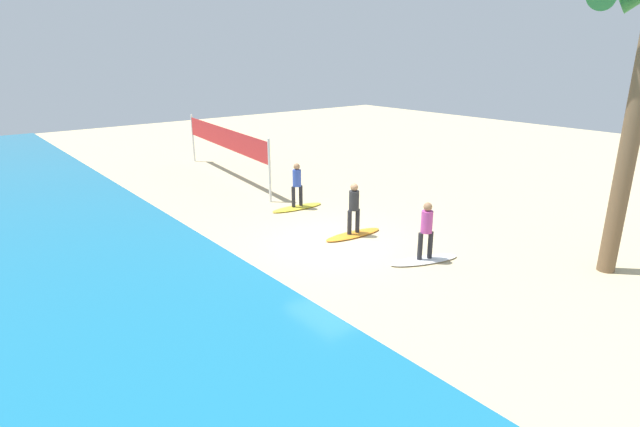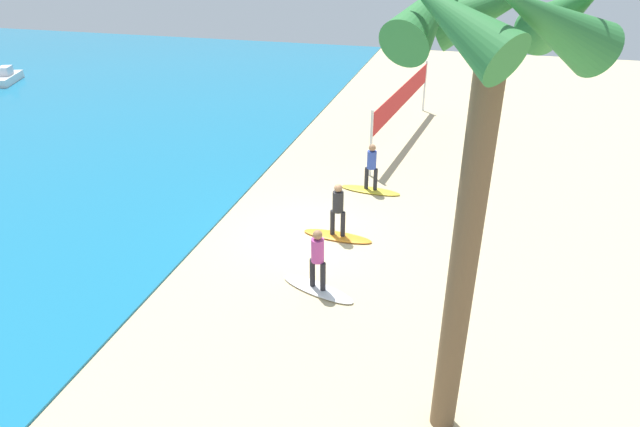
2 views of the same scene
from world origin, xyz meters
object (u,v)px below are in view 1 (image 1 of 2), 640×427
at_px(surfer_white, 426,227).
at_px(surfer_orange, 354,205).
at_px(surfboard_white, 424,260).
at_px(surfer_yellow, 297,182).
at_px(surfboard_yellow, 297,207).
at_px(surfboard_orange, 353,234).
at_px(volleyball_net, 225,140).

distance_m(surfer_white, surfer_orange, 2.78).
xyz_separation_m(surfboard_white, surfer_yellow, (6.25, -0.17, 0.99)).
bearing_deg(surfboard_yellow, surfer_white, 93.64).
xyz_separation_m(surfer_white, surfboard_yellow, (6.25, -0.17, -0.99)).
height_order(surfboard_orange, surfer_yellow, surfer_yellow).
bearing_deg(surfer_yellow, surfboard_white, 178.43).
bearing_deg(surfer_yellow, volleyball_net, -2.19).
height_order(surfer_orange, volleyball_net, volleyball_net).
distance_m(surfboard_white, surfer_white, 0.99).
distance_m(surfboard_orange, surfer_yellow, 3.63).
distance_m(surfer_orange, volleyball_net, 9.38).
height_order(surfer_white, surfboard_yellow, surfer_white).
bearing_deg(volleyball_net, surfer_yellow, 177.81).
bearing_deg(surfer_yellow, surfer_white, 178.43).
height_order(surfer_white, surfer_orange, same).
bearing_deg(surfer_white, surfboard_yellow, -1.57).
height_order(surfboard_white, surfer_orange, surfer_orange).
distance_m(surfboard_yellow, volleyball_net, 6.11).
xyz_separation_m(surfboard_white, surfer_orange, (2.77, 0.16, 0.99)).
distance_m(surfboard_orange, surfer_orange, 0.99).
distance_m(surfboard_white, volleyball_net, 12.24).
relative_size(surfboard_orange, volleyball_net, 0.23).
bearing_deg(volleyball_net, surfboard_white, 178.13).
bearing_deg(surfboard_white, volleyball_net, -72.41).
bearing_deg(surfer_white, surfer_yellow, -1.57).
xyz_separation_m(surfer_orange, surfer_yellow, (3.48, -0.33, 0.00)).
bearing_deg(surfer_orange, surfboard_yellow, -5.47).
bearing_deg(surfer_yellow, surfboard_yellow, 0.00).
xyz_separation_m(surfboard_white, surfboard_orange, (2.77, 0.16, 0.00)).
bearing_deg(volleyball_net, surfboard_orange, 176.58).
distance_m(surfer_orange, surfer_yellow, 3.50).
xyz_separation_m(surfer_orange, volleyball_net, (9.33, -0.56, 0.75)).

